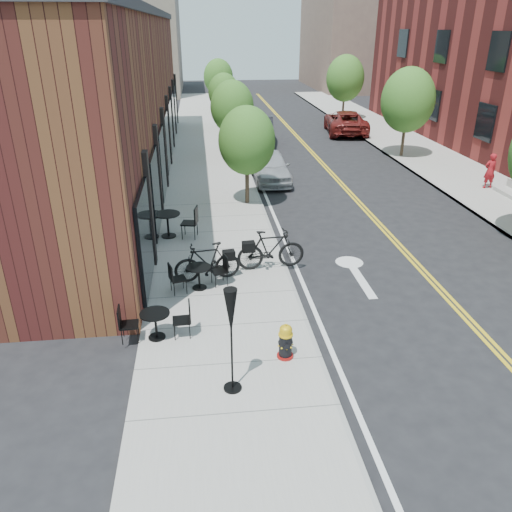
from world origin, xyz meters
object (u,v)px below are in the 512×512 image
bistro_set_b (199,274)px  bistro_set_c (168,221)px  patio_umbrella (231,319)px  bicycle_left (207,262)px  fire_hydrant (285,342)px  pedestrian (490,171)px  parked_car_c (243,116)px  bicycle_right (271,249)px  parked_car_b (259,132)px  bistro_set_a (155,322)px  parked_car_a (270,167)px  parked_car_far (346,122)px

bistro_set_b → bistro_set_c: bistro_set_c is taller
bistro_set_b → patio_umbrella: 4.44m
bicycle_left → bistro_set_c: 3.56m
fire_hydrant → bistro_set_b: size_ratio=0.51×
bistro_set_c → pedestrian: bearing=28.2°
parked_car_c → bistro_set_b: bearing=-102.6°
patio_umbrella → bicycle_left: bearing=94.4°
bicycle_right → pedestrian: size_ratio=1.30×
bistro_set_c → bicycle_left: bearing=-57.9°
parked_car_b → bistro_set_b: bearing=-94.9°
bicycle_left → bistro_set_b: bicycle_left is taller
parked_car_b → patio_umbrella: bearing=-91.2°
bistro_set_a → bistro_set_c: bearing=87.2°
bistro_set_b → parked_car_b: bearing=61.2°
bistro_set_a → parked_car_a: size_ratio=0.39×
fire_hydrant → bistro_set_c: 7.66m
bicycle_left → parked_car_b: (3.55, 17.69, 0.13)m
parked_car_far → bistro_set_a: bearing=72.8°
parked_car_a → bicycle_right: bearing=-97.7°
bicycle_left → bistro_set_c: size_ratio=0.91×
parked_car_b → bicycle_left: bearing=-94.4°
bistro_set_a → parked_car_far: size_ratio=0.29×
bicycle_right → parked_car_c: (1.30, 23.56, -0.02)m
pedestrian → parked_car_b: bearing=-53.7°
bistro_set_b → pedestrian: (12.69, 7.86, 0.34)m
patio_umbrella → pedestrian: bearing=45.0°
bicycle_left → bistro_set_b: size_ratio=1.16×
parked_car_far → patio_umbrella: bearing=77.6°
fire_hydrant → patio_umbrella: (-1.20, -0.91, 1.21)m
bistro_set_c → parked_car_c: size_ratio=0.42×
fire_hydrant → parked_car_far: parked_car_far is taller
bistro_set_b → parked_car_a: size_ratio=0.39×
bistro_set_a → parked_car_c: size_ratio=0.33×
parked_car_c → pedestrian: (9.29, -16.71, 0.19)m
patio_umbrella → pedestrian: (12.09, 12.10, -0.83)m
pedestrian → bicycle_right: bearing=28.4°
fire_hydrant → bicycle_left: (-1.56, 3.80, 0.17)m
fire_hydrant → parked_car_far: (8.20, 24.41, 0.24)m
bicycle_left → bicycle_right: 1.94m
bistro_set_c → parked_car_far: 20.49m
patio_umbrella → pedestrian: patio_umbrella is taller
pedestrian → fire_hydrant: bearing=41.3°
fire_hydrant → parked_car_far: 25.75m
bistro_set_c → parked_car_far: size_ratio=0.38×
fire_hydrant → bicycle_right: bicycle_right is taller
bistro_set_b → parked_car_a: bearing=54.9°
bicycle_left → parked_car_a: size_ratio=0.45×
bicycle_left → bistro_set_a: size_ratio=1.17×
fire_hydrant → parked_car_far: size_ratio=0.15×
bistro_set_a → bistro_set_c: 6.08m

